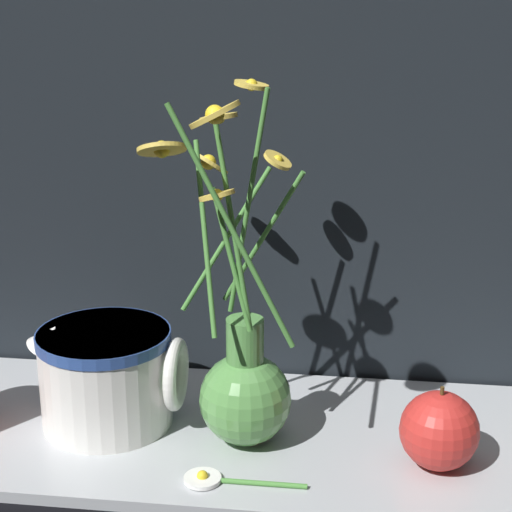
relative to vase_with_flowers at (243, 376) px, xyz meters
name	(u,v)px	position (x,y,z in m)	size (l,w,h in m)	color
ground_plane	(259,441)	(0.01, 0.02, -0.09)	(6.00, 6.00, 0.00)	black
shelf	(259,436)	(0.01, 0.02, -0.08)	(0.85, 0.28, 0.01)	#B2B7BC
vase_with_flowers	(243,376)	(0.00, 0.00, 0.00)	(0.16, 0.25, 0.37)	#59994C
ceramic_pitcher	(108,372)	(-0.15, 0.02, -0.01)	(0.17, 0.14, 0.12)	white
orange_fruit	(439,431)	(0.20, -0.02, -0.03)	(0.08, 0.08, 0.09)	red
loose_daisy	(217,479)	(-0.01, -0.08, -0.07)	(0.12, 0.04, 0.01)	#4C8E3D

